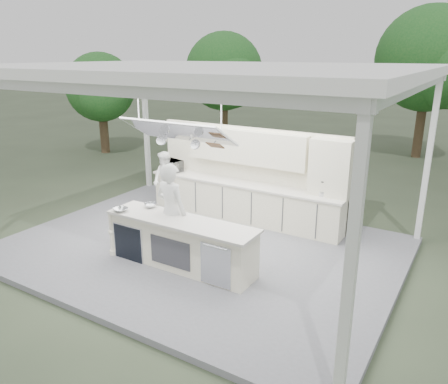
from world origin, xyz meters
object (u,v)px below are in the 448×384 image
Objects in this scene: back_counter at (243,201)px; head_chef at (171,212)px; demo_island at (180,243)px; sous_chef at (165,180)px.

back_counter is 2.65m from head_chef.
sous_chef is (-2.32, 2.46, 0.29)m from demo_island.
demo_island is 1.59× the size of head_chef.
head_chef is (-0.18, -2.60, 0.50)m from back_counter.
demo_island is 2.04× the size of sous_chef.
demo_island is 0.65m from head_chef.
demo_island is 0.61× the size of back_counter.
back_counter is at bearing -88.42° from head_chef.
head_chef is 1.29× the size of sous_chef.
head_chef is (-0.36, 0.21, 0.50)m from demo_island.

